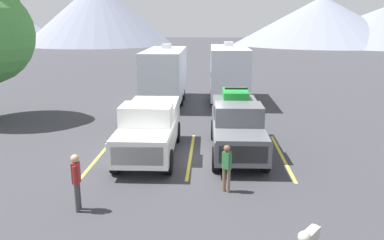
{
  "coord_description": "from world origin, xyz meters",
  "views": [
    {
      "loc": [
        0.8,
        -14.62,
        5.27
      ],
      "look_at": [
        0.0,
        1.36,
        1.2
      ],
      "focal_mm": 36.32,
      "sensor_mm": 36.0,
      "label": 1
    }
  ],
  "objects_px": {
    "dog": "(308,237)",
    "pickup_truck_b": "(237,124)",
    "person_b": "(76,179)",
    "camper_trailer_b": "(229,71)",
    "person_a": "(227,165)",
    "camper_trailer_a": "(165,73)",
    "pickup_truck_a": "(150,127)"
  },
  "relations": [
    {
      "from": "dog",
      "to": "pickup_truck_b",
      "type": "bearing_deg",
      "value": 99.11
    },
    {
      "from": "person_b",
      "to": "dog",
      "type": "distance_m",
      "value": 6.34
    },
    {
      "from": "person_b",
      "to": "dog",
      "type": "relative_size",
      "value": 2.19
    },
    {
      "from": "camper_trailer_b",
      "to": "person_a",
      "type": "xyz_separation_m",
      "value": [
        -0.64,
        -14.26,
        -1.18
      ]
    },
    {
      "from": "person_b",
      "to": "dog",
      "type": "bearing_deg",
      "value": -17.79
    },
    {
      "from": "camper_trailer_b",
      "to": "person_a",
      "type": "relative_size",
      "value": 4.87
    },
    {
      "from": "person_a",
      "to": "person_b",
      "type": "relative_size",
      "value": 0.92
    },
    {
      "from": "pickup_truck_b",
      "to": "camper_trailer_a",
      "type": "distance_m",
      "value": 10.65
    },
    {
      "from": "pickup_truck_a",
      "to": "camper_trailer_b",
      "type": "height_order",
      "value": "camper_trailer_b"
    },
    {
      "from": "pickup_truck_a",
      "to": "dog",
      "type": "height_order",
      "value": "pickup_truck_a"
    },
    {
      "from": "camper_trailer_a",
      "to": "camper_trailer_b",
      "type": "height_order",
      "value": "camper_trailer_b"
    },
    {
      "from": "pickup_truck_a",
      "to": "dog",
      "type": "xyz_separation_m",
      "value": [
        4.72,
        -6.87,
        -0.65
      ]
    },
    {
      "from": "person_b",
      "to": "pickup_truck_b",
      "type": "bearing_deg",
      "value": 48.64
    },
    {
      "from": "camper_trailer_a",
      "to": "person_a",
      "type": "height_order",
      "value": "camper_trailer_a"
    },
    {
      "from": "camper_trailer_b",
      "to": "camper_trailer_a",
      "type": "bearing_deg",
      "value": -173.49
    },
    {
      "from": "person_b",
      "to": "camper_trailer_b",
      "type": "bearing_deg",
      "value": 72.69
    },
    {
      "from": "pickup_truck_a",
      "to": "person_b",
      "type": "relative_size",
      "value": 3.32
    },
    {
      "from": "dog",
      "to": "camper_trailer_b",
      "type": "bearing_deg",
      "value": 93.59
    },
    {
      "from": "pickup_truck_b",
      "to": "person_b",
      "type": "xyz_separation_m",
      "value": [
        -4.83,
        -5.49,
        -0.21
      ]
    },
    {
      "from": "camper_trailer_b",
      "to": "person_a",
      "type": "bearing_deg",
      "value": -92.55
    },
    {
      "from": "camper_trailer_b",
      "to": "person_b",
      "type": "relative_size",
      "value": 4.47
    },
    {
      "from": "camper_trailer_b",
      "to": "pickup_truck_b",
      "type": "bearing_deg",
      "value": -90.45
    },
    {
      "from": "person_a",
      "to": "person_b",
      "type": "height_order",
      "value": "person_b"
    },
    {
      "from": "camper_trailer_a",
      "to": "person_b",
      "type": "relative_size",
      "value": 4.94
    },
    {
      "from": "pickup_truck_a",
      "to": "person_a",
      "type": "xyz_separation_m",
      "value": [
        2.97,
        -3.44,
        -0.25
      ]
    },
    {
      "from": "camper_trailer_a",
      "to": "camper_trailer_b",
      "type": "distance_m",
      "value": 4.2
    },
    {
      "from": "camper_trailer_a",
      "to": "camper_trailer_b",
      "type": "relative_size",
      "value": 1.11
    },
    {
      "from": "pickup_truck_a",
      "to": "person_a",
      "type": "bearing_deg",
      "value": -49.22
    },
    {
      "from": "pickup_truck_a",
      "to": "pickup_truck_b",
      "type": "height_order",
      "value": "pickup_truck_b"
    },
    {
      "from": "pickup_truck_b",
      "to": "dog",
      "type": "relative_size",
      "value": 7.42
    },
    {
      "from": "camper_trailer_b",
      "to": "person_b",
      "type": "distance_m",
      "value": 16.54
    },
    {
      "from": "camper_trailer_a",
      "to": "dog",
      "type": "bearing_deg",
      "value": -72.94
    }
  ]
}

